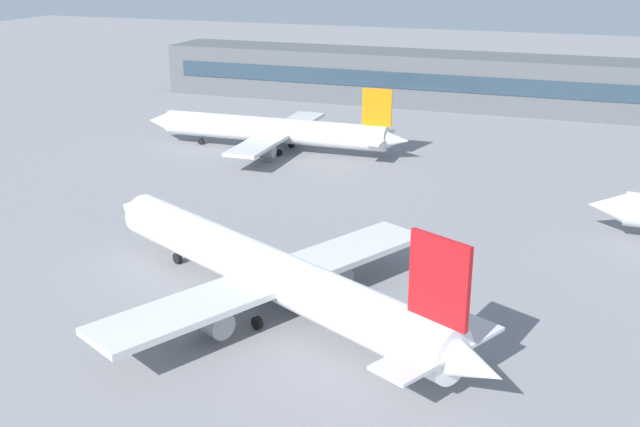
{
  "coord_description": "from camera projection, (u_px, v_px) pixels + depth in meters",
  "views": [
    {
      "loc": [
        15.63,
        -23.13,
        26.61
      ],
      "look_at": [
        -7.62,
        40.0,
        3.0
      ],
      "focal_mm": 42.77,
      "sensor_mm": 36.0,
      "label": 1
    }
  ],
  "objects": [
    {
      "name": "ground_plane",
      "position": [
        398.0,
        254.0,
        69.81
      ],
      "size": [
        400.0,
        400.0,
        0.0
      ],
      "primitive_type": "plane",
      "color": "gray"
    },
    {
      "name": "terminal_building",
      "position": [
        503.0,
        83.0,
        130.45
      ],
      "size": [
        123.79,
        12.13,
        9.0
      ],
      "color": "#4C5156",
      "rests_on": "ground_plane"
    },
    {
      "name": "airplane_near",
      "position": [
        264.0,
        270.0,
        58.25
      ],
      "size": [
        39.71,
        28.72,
        10.61
      ],
      "color": "white",
      "rests_on": "ground_plane"
    },
    {
      "name": "airplane_far",
      "position": [
        271.0,
        130.0,
        104.12
      ],
      "size": [
        38.27,
        26.6,
        9.46
      ],
      "color": "silver",
      "rests_on": "ground_plane"
    }
  ]
}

